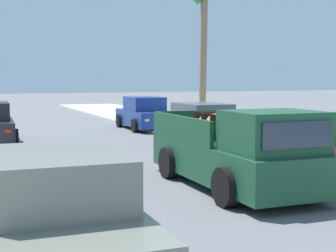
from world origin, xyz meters
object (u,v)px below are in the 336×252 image
Objects in this scene: pickup_truck at (236,152)px; car_right_mid at (306,147)px; car_left_far at (145,114)px; car_left_near at (57,217)px; car_right_near at (203,127)px.

pickup_truck is 1.21× the size of car_right_mid.
car_left_far is (0.11, 12.37, 0.00)m from car_right_mid.
pickup_truck is 2.38m from car_right_mid.
pickup_truck is at bearing 37.20° from car_left_near.
car_left_far is at bearing 88.78° from car_right_near.
car_left_near is at bearing -124.75° from car_right_near.
car_right_near is 1.00× the size of car_left_far.
pickup_truck reaches higher than car_right_near.
car_left_near is 11.87m from car_right_near.
car_left_far is (0.14, 6.60, 0.00)m from car_right_near.
car_right_mid is (2.31, 0.58, -0.10)m from pickup_truck.
pickup_truck reaches higher than car_right_mid.
car_left_near is at bearing -112.89° from car_left_far.
car_left_far is at bearing 89.50° from car_right_mid.
car_left_near and car_left_far have the same top height.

